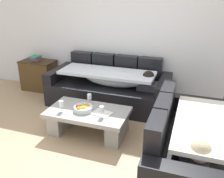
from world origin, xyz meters
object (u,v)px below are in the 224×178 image
fruit_bowl (83,108)px  side_cabinet (39,75)px  coffee_table (88,119)px  book_stack_on_cabinet (35,58)px  open_magazine (102,113)px  couch_along_wall (110,88)px  wine_glass_far_back (89,97)px  wine_glass_near_left (61,104)px  couch_near_window (191,146)px  wine_glass_near_right (102,110)px

fruit_bowl → side_cabinet: side_cabinet is taller
coffee_table → side_cabinet: size_ratio=1.67×
book_stack_on_cabinet → open_magazine: bearing=-33.1°
couch_along_wall → wine_glass_far_back: 0.86m
couch_along_wall → wine_glass_far_back: (-0.05, -0.84, 0.16)m
couch_along_wall → wine_glass_near_left: bearing=-105.3°
couch_along_wall → book_stack_on_cabinet: couch_along_wall is taller
wine_glass_far_back → open_magazine: (0.30, -0.24, -0.11)m
couch_near_window → wine_glass_near_left: bearing=83.3°
book_stack_on_cabinet → wine_glass_near_left: bearing=-45.2°
fruit_bowl → wine_glass_far_back: 0.26m
couch_near_window → fruit_bowl: bearing=77.9°
coffee_table → side_cabinet: side_cabinet is taller
couch_near_window → side_cabinet: size_ratio=2.45×
wine_glass_near_right → wine_glass_far_back: (-0.34, 0.34, 0.00)m
wine_glass_far_back → open_magazine: wine_glass_far_back is taller
couch_along_wall → coffee_table: 1.06m
wine_glass_near_right → coffee_table: bearing=155.7°
wine_glass_near_left → wine_glass_far_back: 0.46m
coffee_table → wine_glass_near_left: size_ratio=7.23×
wine_glass_far_back → couch_along_wall: bearing=86.8°
couch_along_wall → couch_near_window: size_ratio=1.25×
coffee_table → wine_glass_far_back: size_ratio=7.23×
book_stack_on_cabinet → wine_glass_near_right: bearing=-34.5°
wine_glass_far_back → open_magazine: bearing=-38.8°
coffee_table → couch_along_wall: bearing=91.1°
coffee_table → book_stack_on_cabinet: (-1.78, 1.29, 0.46)m
couch_near_window → book_stack_on_cabinet: 3.67m
side_cabinet → book_stack_on_cabinet: bearing=176.0°
couch_near_window → open_magazine: bearing=74.6°
wine_glass_far_back → side_cabinet: (-1.67, 1.07, -0.17)m
wine_glass_near_left → book_stack_on_cabinet: 2.04m
fruit_bowl → book_stack_on_cabinet: bearing=142.4°
couch_near_window → fruit_bowl: size_ratio=6.31×
open_magazine → fruit_bowl: bearing=-162.4°
couch_along_wall → coffee_table: bearing=-88.9°
wine_glass_near_left → wine_glass_far_back: (0.28, 0.37, 0.00)m
couch_near_window → open_magazine: (-1.25, 0.34, 0.05)m
coffee_table → open_magazine: (0.23, -0.02, 0.15)m
couch_along_wall → wine_glass_near_right: size_ratio=13.32×
wine_glass_near_left → couch_near_window: bearing=-6.7°
coffee_table → couch_near_window: bearing=-13.9°
couch_along_wall → fruit_bowl: 1.09m
couch_along_wall → side_cabinet: (-1.71, 0.23, -0.01)m
fruit_bowl → side_cabinet: bearing=141.7°
coffee_table → open_magazine: open_magazine is taller
wine_glass_near_left → open_magazine: bearing=12.5°
open_magazine → book_stack_on_cabinet: (-2.01, 1.31, 0.31)m
side_cabinet → fruit_bowl: bearing=-38.3°
couch_near_window → book_stack_on_cabinet: (-3.26, 1.65, 0.36)m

